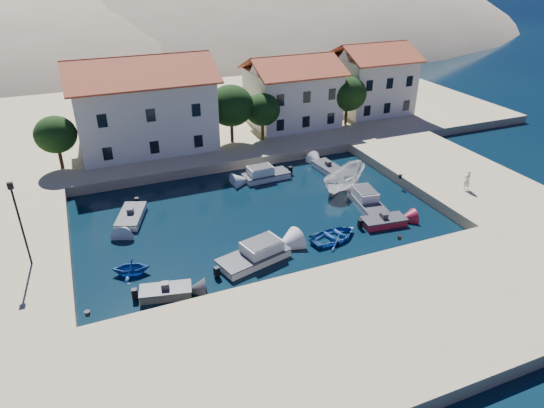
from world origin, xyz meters
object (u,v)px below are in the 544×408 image
(boat_east, at_px, (343,189))
(cabin_cruiser_south, at_px, (254,256))
(cabin_cruiser_east, at_px, (368,202))
(building_mid, at_px, (292,90))
(building_right, at_px, (372,77))
(building_left, at_px, (143,102))
(rowboat_south, at_px, (334,239))
(lamppost, at_px, (19,216))
(pedestrian, at_px, (467,180))

(boat_east, bearing_deg, cabin_cruiser_south, 96.12)
(cabin_cruiser_east, relative_size, boat_east, 0.87)
(building_mid, xyz_separation_m, boat_east, (-2.44, -17.25, -5.22))
(building_right, relative_size, cabin_cruiser_east, 1.84)
(building_left, height_order, cabin_cruiser_south, building_left)
(building_mid, bearing_deg, cabin_cruiser_south, -120.08)
(rowboat_south, xyz_separation_m, boat_east, (5.25, 7.60, 0.00))
(lamppost, xyz_separation_m, rowboat_south, (21.81, -3.84, -4.75))
(boat_east, xyz_separation_m, pedestrian, (9.09, -6.13, 1.92))
(lamppost, distance_m, cabin_cruiser_south, 16.04)
(lamppost, relative_size, pedestrian, 3.40)
(building_mid, height_order, boat_east, building_mid)
(lamppost, bearing_deg, cabin_cruiser_east, -0.50)
(building_left, xyz_separation_m, lamppost, (-11.50, -20.00, -1.18))
(lamppost, distance_m, boat_east, 27.73)
(cabin_cruiser_east, distance_m, pedestrian, 9.33)
(cabin_cruiser_east, xyz_separation_m, boat_east, (-0.13, 3.99, -0.48))
(building_mid, bearing_deg, cabin_cruiser_east, -96.21)
(cabin_cruiser_south, xyz_separation_m, pedestrian, (21.31, 1.93, 1.44))
(rowboat_south, relative_size, boat_east, 0.71)
(building_right, bearing_deg, cabin_cruiser_south, -135.38)
(lamppost, bearing_deg, building_right, 27.93)
(building_left, xyz_separation_m, boat_east, (15.56, -16.25, -5.94))
(building_left, relative_size, pedestrian, 8.03)
(building_mid, distance_m, rowboat_south, 26.53)
(building_right, relative_size, pedestrian, 5.16)
(rowboat_south, bearing_deg, pedestrian, -95.87)
(pedestrian, bearing_deg, building_left, -37.76)
(cabin_cruiser_south, distance_m, cabin_cruiser_east, 13.00)
(rowboat_south, relative_size, cabin_cruiser_east, 0.82)
(building_right, xyz_separation_m, lamppost, (-41.50, -22.00, -0.72))
(building_right, height_order, pedestrian, building_right)
(boat_east, bearing_deg, rowboat_south, 118.06)
(cabin_cruiser_east, bearing_deg, rowboat_south, 132.28)
(building_mid, xyz_separation_m, building_right, (12.00, 1.00, 0.25))
(building_left, relative_size, building_right, 1.56)
(pedestrian, bearing_deg, rowboat_south, 10.31)
(lamppost, bearing_deg, building_left, 60.10)
(building_right, distance_m, cabin_cruiser_south, 37.78)
(building_right, xyz_separation_m, rowboat_south, (-19.69, -25.84, -5.47))
(building_left, height_order, cabin_cruiser_east, building_left)
(building_left, distance_m, pedestrian, 33.53)
(building_mid, relative_size, building_right, 1.11)
(boat_east, bearing_deg, cabin_cruiser_east, 154.57)
(cabin_cruiser_south, bearing_deg, building_right, 29.76)
(building_mid, height_order, pedestrian, building_mid)
(building_left, distance_m, rowboat_south, 26.65)
(building_left, distance_m, building_right, 30.07)
(pedestrian, bearing_deg, building_right, -97.91)
(rowboat_south, bearing_deg, lamppost, 68.28)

